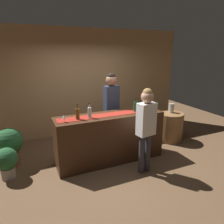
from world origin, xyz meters
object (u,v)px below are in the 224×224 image
at_px(potted_plant_small, 7,161).
at_px(bartender, 111,102).
at_px(potted_plant_tall, 9,144).
at_px(wine_bottle_amber, 78,114).
at_px(wine_bottle_clear, 90,112).
at_px(round_side_table, 170,126).
at_px(customer_sipping, 146,122).
at_px(wine_glass_mid_counter, 64,117).
at_px(vase_on_side_table, 171,108).
at_px(wine_glass_near_customer, 151,105).
at_px(wine_bottle_green, 135,106).

bearing_deg(potted_plant_small, bartender, 10.88).
bearing_deg(potted_plant_tall, wine_bottle_amber, -28.32).
height_order(wine_bottle_clear, round_side_table, wine_bottle_clear).
bearing_deg(wine_bottle_amber, customer_sipping, -29.50).
xyz_separation_m(wine_bottle_clear, potted_plant_tall, (-1.51, 0.69, -0.68)).
relative_size(wine_glass_mid_counter, vase_on_side_table, 0.60).
relative_size(wine_bottle_amber, wine_glass_near_customer, 2.10).
bearing_deg(wine_glass_near_customer, wine_bottle_amber, -179.97).
bearing_deg(round_side_table, potted_plant_tall, 175.97).
height_order(wine_glass_near_customer, potted_plant_tall, wine_glass_near_customer).
xyz_separation_m(wine_bottle_clear, round_side_table, (2.34, 0.42, -0.78)).
bearing_deg(wine_bottle_amber, wine_glass_mid_counter, -166.63).
relative_size(wine_bottle_amber, vase_on_side_table, 1.26).
xyz_separation_m(wine_glass_mid_counter, vase_on_side_table, (2.89, 0.52, -0.28)).
relative_size(wine_glass_near_customer, vase_on_side_table, 0.60).
xyz_separation_m(wine_glass_near_customer, round_side_table, (0.91, 0.41, -0.77)).
height_order(wine_bottle_amber, potted_plant_tall, wine_bottle_amber).
distance_m(wine_bottle_green, customer_sipping, 0.70).
xyz_separation_m(wine_bottle_amber, potted_plant_small, (-1.32, 0.18, -0.80)).
distance_m(wine_bottle_green, wine_glass_near_customer, 0.39).
distance_m(bartender, customer_sipping, 1.28).
xyz_separation_m(wine_glass_near_customer, bartender, (-0.69, 0.62, 0.01)).
xyz_separation_m(wine_bottle_amber, potted_plant_tall, (-1.28, 0.69, -0.68)).
relative_size(customer_sipping, potted_plant_small, 2.74).
xyz_separation_m(wine_bottle_clear, bartender, (0.74, 0.63, 0.00)).
xyz_separation_m(wine_bottle_clear, wine_glass_mid_counter, (-0.51, -0.06, -0.01)).
relative_size(bartender, potted_plant_tall, 2.27).
height_order(wine_bottle_amber, wine_glass_near_customer, wine_bottle_amber).
bearing_deg(potted_plant_tall, wine_bottle_clear, -24.62).
distance_m(wine_bottle_amber, potted_plant_tall, 1.60).
bearing_deg(round_side_table, customer_sipping, -144.09).
bearing_deg(vase_on_side_table, wine_glass_near_customer, -154.46).
xyz_separation_m(wine_bottle_clear, potted_plant_small, (-1.56, 0.19, -0.80)).
relative_size(wine_glass_near_customer, round_side_table, 0.19).
distance_m(wine_bottle_amber, wine_bottle_clear, 0.24).
height_order(wine_bottle_green, bartender, bartender).
distance_m(wine_bottle_clear, customer_sipping, 1.10).
distance_m(wine_glass_mid_counter, vase_on_side_table, 2.95).
distance_m(wine_glass_near_customer, vase_on_side_table, 1.09).
xyz_separation_m(customer_sipping, potted_plant_tall, (-2.40, 1.32, -0.56)).
height_order(round_side_table, potted_plant_tall, potted_plant_tall).
bearing_deg(bartender, round_side_table, 167.30).
relative_size(wine_glass_near_customer, wine_glass_mid_counter, 1.00).
xyz_separation_m(wine_glass_near_customer, vase_on_side_table, (0.95, 0.45, -0.28)).
bearing_deg(wine_bottle_amber, wine_bottle_green, 1.35).
relative_size(wine_bottle_clear, bartender, 0.17).
bearing_deg(potted_plant_small, vase_on_side_table, 3.92).
bearing_deg(potted_plant_tall, round_side_table, -4.03).
bearing_deg(potted_plant_small, wine_bottle_amber, -7.90).
xyz_separation_m(customer_sipping, potted_plant_small, (-2.45, 0.82, -0.67)).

